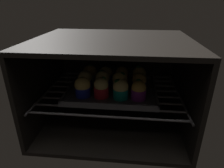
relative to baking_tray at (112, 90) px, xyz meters
The scene contains 15 objects.
oven_cavity 5.83cm from the baking_tray, 90.00° to the left, with size 59.00×47.00×37.00cm.
oven_rack 1.55cm from the baking_tray, 90.00° to the left, with size 54.80×42.00×0.80cm.
baking_tray is the anchor object (origin of this frame).
muffin_row0_col0 13.20cm from the baking_tray, 145.58° to the right, with size 6.03×6.03×7.71cm.
muffin_row0_col1 8.61cm from the baking_tray, 115.87° to the right, with size 5.61×5.61×7.84cm.
muffin_row0_col2 9.36cm from the baking_tray, 62.28° to the right, with size 5.73×5.73×7.64cm.
muffin_row0_col3 13.21cm from the baking_tray, 33.92° to the right, with size 5.61×5.61×7.41cm.
muffin_row1_col0 11.72cm from the baking_tray, behind, with size 5.61×5.61×7.60cm.
muffin_row1_col1 5.85cm from the baking_tray, behind, with size 5.82×5.82×8.07cm.
muffin_row1_col2 5.39cm from the baking_tray, ahead, with size 6.02×6.02×7.75cm.
muffin_row1_col3 11.65cm from the baking_tray, ahead, with size 5.66×5.66×7.48cm.
muffin_row2_col0 13.37cm from the baking_tray, 145.38° to the left, with size 5.90×5.90×7.86cm.
muffin_row2_col1 8.55cm from the baking_tray, 117.17° to the left, with size 5.74×5.74×7.23cm.
muffin_row2_col2 8.97cm from the baking_tray, 63.94° to the left, with size 5.61×5.61×7.32cm.
muffin_row2_col3 13.63cm from the baking_tray, 32.35° to the left, with size 5.74×5.74×8.28cm.
Camera 1 is at (7.32, -50.02, 48.83)cm, focal length 30.96 mm.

